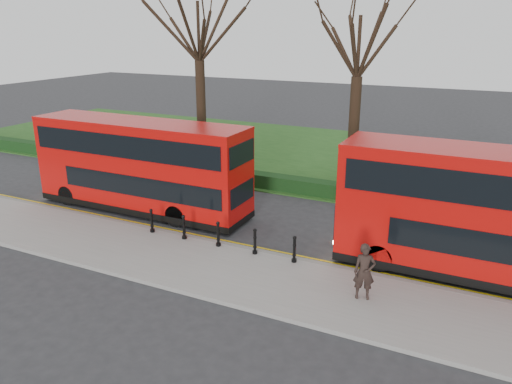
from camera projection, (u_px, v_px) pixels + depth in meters
The scene contains 13 objects.
ground at pixel (240, 238), 21.21m from camera, with size 120.00×120.00×0.00m, color #28282B.
pavement at pixel (202, 266), 18.62m from camera, with size 60.00×4.00×0.15m, color gray.
kerb at pixel (228, 245), 20.33m from camera, with size 60.00×0.25×0.16m, color slate.
grass_verge at pixel (342, 158), 33.99m from camera, with size 60.00×18.00×0.06m, color #1F4A18.
hedge at pixel (298, 185), 26.88m from camera, with size 60.00×0.90×0.80m, color black.
yellow_line_outer at pixel (232, 244), 20.61m from camera, with size 60.00×0.10×0.01m, color yellow.
yellow_line_inner at pixel (234, 242), 20.78m from camera, with size 60.00×0.10×0.01m, color yellow.
tree_left at pixel (198, 25), 30.31m from camera, with size 7.61×7.61×11.89m.
tree_mid at pixel (359, 40), 26.41m from camera, with size 6.94×6.94×10.85m.
bollard_row at pixel (218, 234), 19.96m from camera, with size 6.71×0.15×1.00m.
bus_lead at pixel (140, 166), 23.84m from camera, with size 10.97×2.52×4.36m.
bus_rear at pixel (510, 219), 16.97m from camera, with size 11.59×2.66×4.61m.
pedestrian at pixel (364, 272), 15.98m from camera, with size 0.69×0.45×1.89m, color black.
Camera 1 is at (9.14, -17.23, 8.59)m, focal length 35.00 mm.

